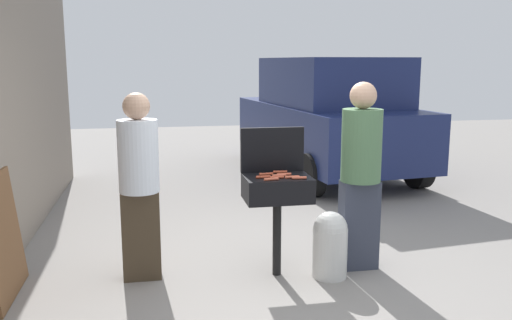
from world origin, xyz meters
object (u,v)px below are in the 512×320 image
object	(u,v)px
propane_tank	(330,243)
hot_dog_4	(284,174)
bbq_grill	(277,192)
hot_dog_5	(280,172)
hot_dog_7	(263,177)
parked_minivan	(327,116)
hot_dog_2	(279,176)
hot_dog_0	(292,177)
hot_dog_8	(271,179)
leaning_board	(4,237)
hot_dog_3	(277,177)
hot_dog_6	(299,178)
hot_dog_1	(266,174)
person_left	(139,180)
person_right	(361,169)

from	to	relation	value
propane_tank	hot_dog_4	bearing A→B (deg)	158.62
bbq_grill	hot_dog_5	bearing A→B (deg)	66.66
hot_dog_7	parked_minivan	xyz separation A→B (m)	(2.04, 4.43, 0.08)
hot_dog_7	parked_minivan	world-z (taller)	parked_minivan
hot_dog_2	parked_minivan	bearing A→B (deg)	66.78
hot_dog_5	bbq_grill	bearing A→B (deg)	-113.34
hot_dog_0	hot_dog_4	distance (m)	0.13
hot_dog_8	leaning_board	distance (m)	2.29
parked_minivan	leaning_board	size ratio (longest dim) A/B	4.40
hot_dog_3	propane_tank	bearing A→B (deg)	-5.34
hot_dog_2	hot_dog_5	size ratio (longest dim) A/B	1.00
hot_dog_2	hot_dog_3	distance (m)	0.08
propane_tank	hot_dog_6	bearing A→B (deg)	-177.82
hot_dog_1	hot_dog_7	xyz separation A→B (m)	(-0.05, -0.11, 0.00)
hot_dog_4	bbq_grill	bearing A→B (deg)	-165.73
bbq_grill	hot_dog_6	world-z (taller)	hot_dog_6
parked_minivan	hot_dog_2	bearing A→B (deg)	60.24
bbq_grill	hot_dog_5	world-z (taller)	hot_dog_5
hot_dog_0	hot_dog_3	world-z (taller)	same
hot_dog_3	propane_tank	world-z (taller)	hot_dog_3
hot_dog_4	hot_dog_5	xyz separation A→B (m)	(-0.01, 0.11, 0.00)
person_left	leaning_board	world-z (taller)	person_left
hot_dog_3	hot_dog_8	distance (m)	0.09
bbq_grill	propane_tank	distance (m)	0.68
bbq_grill	hot_dog_2	distance (m)	0.16
hot_dog_6	hot_dog_8	bearing A→B (deg)	-178.72
hot_dog_0	person_right	bearing A→B (deg)	10.63
person_left	person_right	xyz separation A→B (m)	(2.03, -0.12, 0.04)
bbq_grill	hot_dog_7	bearing A→B (deg)	-158.41
parked_minivan	leaning_board	xyz separation A→B (m)	(-4.24, -4.42, -0.50)
propane_tank	hot_dog_2	bearing A→B (deg)	165.94
hot_dog_1	person_left	bearing A→B (deg)	175.62
propane_tank	person_right	xyz separation A→B (m)	(0.34, 0.16, 0.64)
hot_dog_3	bbq_grill	bearing A→B (deg)	73.35
leaning_board	hot_dog_6	bearing A→B (deg)	-2.41
hot_dog_8	parked_minivan	xyz separation A→B (m)	(1.99, 4.53, 0.08)
hot_dog_0	hot_dog_5	bearing A→B (deg)	102.89
hot_dog_2	hot_dog_5	bearing A→B (deg)	73.08
bbq_grill	hot_dog_0	size ratio (longest dim) A/B	7.19
bbq_grill	hot_dog_1	distance (m)	0.19
hot_dog_5	hot_dog_7	distance (m)	0.27
hot_dog_0	hot_dog_6	size ratio (longest dim) A/B	1.00
hot_dog_3	propane_tank	size ratio (longest dim) A/B	0.21
hot_dog_5	person_right	xyz separation A→B (m)	(0.75, -0.11, 0.02)
hot_dog_2	parked_minivan	size ratio (longest dim) A/B	0.03
hot_dog_4	hot_dog_7	size ratio (longest dim) A/B	1.00
person_left	leaning_board	bearing A→B (deg)	172.66
hot_dog_6	hot_dog_2	bearing A→B (deg)	140.45
propane_tank	leaning_board	bearing A→B (deg)	178.09
hot_dog_8	hot_dog_7	bearing A→B (deg)	116.36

